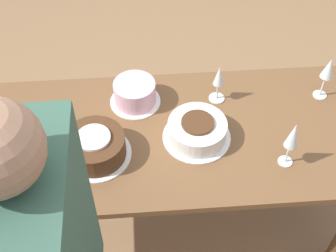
% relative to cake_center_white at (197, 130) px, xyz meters
% --- Properties ---
extents(ground_plane, '(12.00, 12.00, 0.00)m').
position_rel_cake_center_white_xyz_m(ground_plane, '(-0.12, 0.03, -0.78)').
color(ground_plane, '#8E6B47').
extents(dining_table, '(1.70, 0.72, 0.74)m').
position_rel_cake_center_white_xyz_m(dining_table, '(-0.12, 0.03, -0.16)').
color(dining_table, brown).
rests_on(dining_table, ground_plane).
extents(cake_center_white, '(0.28, 0.28, 0.10)m').
position_rel_cake_center_white_xyz_m(cake_center_white, '(0.00, 0.00, 0.00)').
color(cake_center_white, white).
rests_on(cake_center_white, dining_table).
extents(cake_front_chocolate, '(0.28, 0.28, 0.11)m').
position_rel_cake_center_white_xyz_m(cake_front_chocolate, '(-0.41, -0.06, 0.01)').
color(cake_front_chocolate, white).
rests_on(cake_front_chocolate, dining_table).
extents(cake_back_decorated, '(0.22, 0.22, 0.11)m').
position_rel_cake_center_white_xyz_m(cake_back_decorated, '(-0.24, 0.22, 0.01)').
color(cake_back_decorated, white).
rests_on(cake_back_decorated, dining_table).
extents(wine_glass_near, '(0.07, 0.07, 0.19)m').
position_rel_cake_center_white_xyz_m(wine_glass_near, '(0.11, 0.21, 0.08)').
color(wine_glass_near, silver).
rests_on(wine_glass_near, dining_table).
extents(wine_glass_far, '(0.06, 0.06, 0.21)m').
position_rel_cake_center_white_xyz_m(wine_glass_far, '(0.57, 0.20, 0.11)').
color(wine_glass_far, silver).
rests_on(wine_glass_far, dining_table).
extents(wine_glass_extra, '(0.06, 0.06, 0.22)m').
position_rel_cake_center_white_xyz_m(wine_glass_extra, '(0.33, -0.15, 0.11)').
color(wine_glass_extra, silver).
rests_on(wine_glass_extra, dining_table).
extents(dessert_plate_left, '(0.15, 0.15, 0.01)m').
position_rel_cake_center_white_xyz_m(dessert_plate_left, '(-0.64, 0.17, -0.04)').
color(dessert_plate_left, silver).
rests_on(dessert_plate_left, dining_table).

